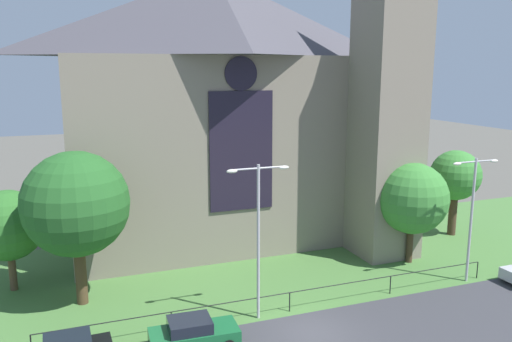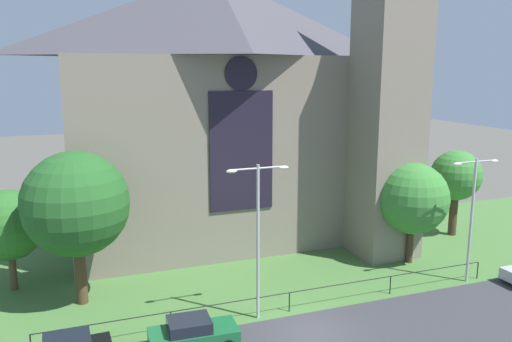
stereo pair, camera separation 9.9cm
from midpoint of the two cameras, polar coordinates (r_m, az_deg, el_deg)
ground at (r=35.78m, az=-1.14°, el=-10.22°), size 160.00×160.00×0.00m
grass_verge at (r=34.03m, az=0.00°, el=-11.37°), size 120.00×20.00×0.01m
church_building at (r=39.31m, az=-3.23°, el=7.12°), size 23.20×16.20×26.00m
iron_railing at (r=28.94m, az=3.66°, el=-13.58°), size 26.17×0.07×1.13m
tree_left_near at (r=29.89m, az=-19.43°, el=-3.51°), size 5.85×5.85×8.76m
tree_right_near at (r=36.22m, az=16.89°, el=-2.93°), size 4.82×4.82×6.95m
tree_left_far at (r=33.79m, az=-25.87°, el=-5.46°), size 4.20×4.20×6.15m
tree_right_far at (r=43.39m, az=21.20°, el=-0.52°), size 3.95×3.95×6.86m
streetlamp_near at (r=26.62m, az=0.15°, el=-5.75°), size 3.37×0.26×8.37m
streetlamp_far at (r=34.05m, az=22.81°, el=-3.36°), size 3.37×0.26×7.84m
parked_car_green at (r=25.78m, az=-7.11°, el=-17.47°), size 4.28×2.19×1.51m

